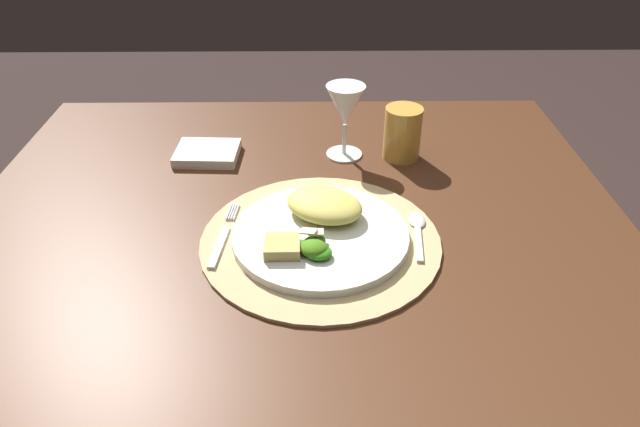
{
  "coord_description": "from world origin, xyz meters",
  "views": [
    {
      "loc": [
        0.03,
        -0.78,
        1.26
      ],
      "look_at": [
        0.04,
        -0.01,
        0.73
      ],
      "focal_mm": 32.28,
      "sensor_mm": 36.0,
      "label": 1
    }
  ],
  "objects": [
    {
      "name": "amber_tumbler",
      "position": [
        0.2,
        0.22,
        0.77
      ],
      "size": [
        0.07,
        0.07,
        0.1
      ],
      "primitive_type": "cylinder",
      "color": "gold",
      "rests_on": "dining_table"
    },
    {
      "name": "fork",
      "position": [
        -0.11,
        -0.06,
        0.72
      ],
      "size": [
        0.03,
        0.17,
        0.0
      ],
      "color": "silver",
      "rests_on": "placemat"
    },
    {
      "name": "wine_glass",
      "position": [
        0.09,
        0.23,
        0.81
      ],
      "size": [
        0.08,
        0.08,
        0.14
      ],
      "color": "silver",
      "rests_on": "dining_table"
    },
    {
      "name": "dinner_plate",
      "position": [
        0.04,
        -0.06,
        0.73
      ],
      "size": [
        0.28,
        0.28,
        0.01
      ],
      "primitive_type": "cylinder",
      "color": "silver",
      "rests_on": "placemat"
    },
    {
      "name": "dining_table",
      "position": [
        0.0,
        0.0,
        0.55
      ],
      "size": [
        1.12,
        0.98,
        0.71
      ],
      "color": "#4A2917",
      "rests_on": "ground"
    },
    {
      "name": "salad_greens",
      "position": [
        0.03,
        -0.11,
        0.74
      ],
      "size": [
        0.08,
        0.08,
        0.03
      ],
      "color": "#407814",
      "rests_on": "dinner_plate"
    },
    {
      "name": "pasta_serving",
      "position": [
        0.05,
        -0.01,
        0.75
      ],
      "size": [
        0.16,
        0.15,
        0.04
      ],
      "primitive_type": "ellipsoid",
      "rotation": [
        0.0,
        0.0,
        2.62
      ],
      "color": "#D9CC5A",
      "rests_on": "dinner_plate"
    },
    {
      "name": "bread_piece",
      "position": [
        -0.02,
        -0.11,
        0.74
      ],
      "size": [
        0.05,
        0.05,
        0.02
      ],
      "primitive_type": "cube",
      "rotation": [
        0.0,
        0.0,
        3.15
      ],
      "color": "tan",
      "rests_on": "dinner_plate"
    },
    {
      "name": "napkin",
      "position": [
        -0.18,
        0.22,
        0.72
      ],
      "size": [
        0.13,
        0.1,
        0.02
      ],
      "primitive_type": "cube",
      "rotation": [
        0.0,
        0.0,
        -0.05
      ],
      "color": "white",
      "rests_on": "dining_table"
    },
    {
      "name": "placemat",
      "position": [
        0.04,
        -0.06,
        0.72
      ],
      "size": [
        0.38,
        0.38,
        0.01
      ],
      "primitive_type": "cylinder",
      "color": "tan",
      "rests_on": "dining_table"
    },
    {
      "name": "spoon",
      "position": [
        0.2,
        -0.03,
        0.72
      ],
      "size": [
        0.03,
        0.13,
        0.01
      ],
      "color": "silver",
      "rests_on": "placemat"
    }
  ]
}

